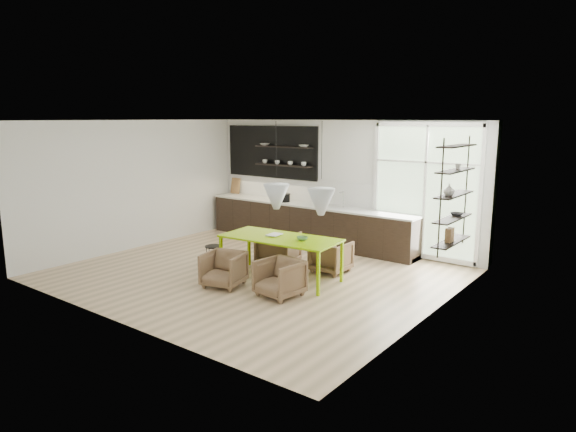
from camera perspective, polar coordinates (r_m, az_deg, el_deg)
The scene contains 11 objects.
room at distance 10.11m, azimuth 2.69°, elevation 2.39°, with size 7.02×6.01×2.91m.
kitchen_run at distance 12.27m, azimuth 1.96°, elevation -0.19°, with size 5.54×0.69×2.75m.
right_shelving at distance 8.91m, azimuth 17.90°, elevation 1.95°, with size 0.26×1.22×1.90m.
dining_table at distance 9.42m, azimuth -0.86°, elevation -2.69°, with size 2.26×1.17×0.80m.
armchair_back_left at distance 10.38m, azimuth -1.06°, elevation -3.67°, with size 0.74×0.76×0.69m, color brown.
armchair_back_right at distance 10.00m, azimuth 4.81°, elevation -4.49°, with size 0.66×0.68×0.62m, color brown.
armchair_front_left at distance 9.20m, azimuth -7.16°, elevation -5.89°, with size 0.66×0.68×0.62m, color brown.
armchair_front_right at distance 8.64m, azimuth -0.96°, elevation -6.91°, with size 0.67×0.69×0.63m, color brown.
wire_stool at distance 10.31m, azimuth -8.25°, elevation -4.18°, with size 0.36×0.36×0.46m.
table_book at distance 9.60m, azimuth -2.08°, elevation -2.02°, with size 0.22×0.29×0.03m, color white.
table_bowl at distance 9.17m, azimuth 1.59°, elevation -2.51°, with size 0.20×0.20×0.06m, color #527E4B.
Camera 1 is at (6.24, -7.15, 2.96)m, focal length 32.00 mm.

